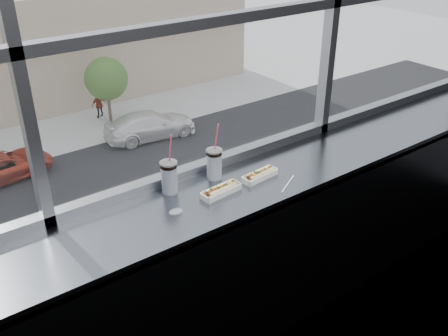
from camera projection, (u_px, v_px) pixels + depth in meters
wall_back_lower at (209, 240)px, 3.37m from camera, size 6.00×0.00×6.00m
counter at (234, 191)px, 2.93m from camera, size 6.00×0.55×0.06m
counter_fascia at (259, 283)px, 2.99m from camera, size 6.00×0.04×1.04m
hotdog_tray_left at (221, 190)px, 2.84m from camera, size 0.26×0.11×0.06m
hotdog_tray_right at (260, 175)px, 3.00m from camera, size 0.25×0.10×0.06m
soda_cup_left at (169, 176)px, 2.82m from camera, size 0.10×0.10×0.37m
soda_cup_right at (214, 162)px, 2.96m from camera, size 0.10×0.10×0.36m
loose_straw at (288, 184)px, 2.94m from camera, size 0.19×0.11×0.01m
wrapper at (176, 211)px, 2.67m from camera, size 0.09×0.06×0.02m
car_far_c at (150, 121)px, 31.51m from camera, size 3.66×7.11×2.27m
car_far_b at (3, 162)px, 26.93m from camera, size 3.19×6.06×1.93m
pedestrian_d at (99, 102)px, 34.43m from camera, size 1.00×0.75×2.26m
tree_right at (106, 79)px, 32.98m from camera, size 2.88×2.88×4.50m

